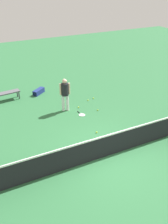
# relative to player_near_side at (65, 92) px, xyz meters

# --- Properties ---
(ground_plane) EXTENTS (40.00, 40.00, 0.00)m
(ground_plane) POSITION_rel_player_near_side_xyz_m (-0.06, 4.06, -1.01)
(ground_plane) COLOR #2D6B3D
(court_net) EXTENTS (10.09, 0.09, 1.07)m
(court_net) POSITION_rel_player_near_side_xyz_m (-0.06, 4.06, -0.51)
(court_net) COLOR #4C4C51
(court_net) RESTS_ON ground_plane
(player_near_side) EXTENTS (0.53, 0.41, 1.70)m
(player_near_side) POSITION_rel_player_near_side_xyz_m (0.00, 0.00, 0.00)
(player_near_side) COLOR white
(player_near_side) RESTS_ON ground_plane
(tennis_racket_near_player) EXTENTS (0.34, 0.60, 0.03)m
(tennis_racket_near_player) POSITION_rel_player_near_side_xyz_m (-0.53, 0.78, -1.00)
(tennis_racket_near_player) COLOR white
(tennis_racket_near_player) RESTS_ON ground_plane
(tennis_ball_near_player) EXTENTS (0.07, 0.07, 0.07)m
(tennis_ball_near_player) POSITION_rel_player_near_side_xyz_m (-0.41, 2.50, -0.98)
(tennis_ball_near_player) COLOR #C6E033
(tennis_ball_near_player) RESTS_ON ground_plane
(tennis_ball_by_net) EXTENTS (0.07, 0.07, 0.07)m
(tennis_ball_by_net) POSITION_rel_player_near_side_xyz_m (-1.45, 0.75, -0.98)
(tennis_ball_by_net) COLOR #C6E033
(tennis_ball_by_net) RESTS_ON ground_plane
(tennis_ball_midcourt) EXTENTS (0.07, 0.07, 0.07)m
(tennis_ball_midcourt) POSITION_rel_player_near_side_xyz_m (-1.52, -0.47, -0.98)
(tennis_ball_midcourt) COLOR #C6E033
(tennis_ball_midcourt) RESTS_ON ground_plane
(tennis_ball_baseline) EXTENTS (0.07, 0.07, 0.07)m
(tennis_ball_baseline) POSITION_rel_player_near_side_xyz_m (-1.91, -0.57, -0.98)
(tennis_ball_baseline) COLOR #C6E033
(tennis_ball_baseline) RESTS_ON ground_plane
(tennis_ball_stray_left) EXTENTS (0.07, 0.07, 0.07)m
(tennis_ball_stray_left) POSITION_rel_player_near_side_xyz_m (-0.71, 0.04, -0.98)
(tennis_ball_stray_left) COLOR #C6E033
(tennis_ball_stray_left) RESTS_ON ground_plane
(courtside_bench) EXTENTS (1.53, 0.55, 0.48)m
(courtside_bench) POSITION_rel_player_near_side_xyz_m (2.44, -2.47, -0.59)
(courtside_bench) COLOR #595960
(courtside_bench) RESTS_ON ground_plane
(equipment_bag) EXTENTS (0.81, 0.71, 0.28)m
(equipment_bag) POSITION_rel_player_near_side_xyz_m (0.63, -2.53, -0.87)
(equipment_bag) COLOR navy
(equipment_bag) RESTS_ON ground_plane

